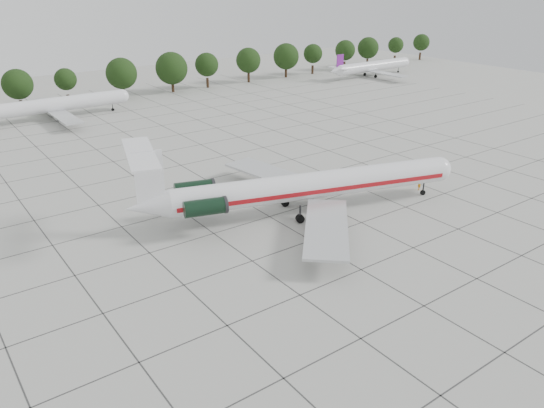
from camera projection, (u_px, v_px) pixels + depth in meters
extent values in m
plane|color=#ACACA4|center=(311.00, 240.00, 59.92)|extent=(260.00, 260.00, 0.00)
cube|color=#383838|center=(239.00, 199.00, 71.06)|extent=(170.00, 170.00, 0.02)
cylinder|color=silver|center=(315.00, 185.00, 66.12)|extent=(35.64, 13.68, 3.32)
sphere|color=silver|center=(438.00, 169.00, 71.58)|extent=(3.32, 3.32, 3.32)
cone|color=silver|center=(147.00, 207.00, 59.90)|extent=(5.78, 4.64, 3.32)
cube|color=#A00E15|center=(310.00, 182.00, 67.68)|extent=(33.73, 10.26, 0.55)
cube|color=#A00E15|center=(320.00, 192.00, 64.76)|extent=(33.73, 10.26, 0.55)
cube|color=#B7BABC|center=(272.00, 174.00, 73.75)|extent=(6.72, 15.60, 0.30)
cube|color=#B7BABC|center=(327.00, 228.00, 58.04)|extent=(13.52, 14.33, 0.30)
cube|color=black|center=(196.00, 191.00, 63.56)|extent=(2.50, 1.89, 0.25)
cylinder|color=black|center=(195.00, 189.00, 64.17)|extent=(5.18, 3.23, 1.91)
cube|color=black|center=(204.00, 205.00, 59.63)|extent=(2.50, 1.89, 0.25)
cylinder|color=black|center=(205.00, 207.00, 59.02)|extent=(5.18, 3.23, 1.91)
cube|color=silver|center=(149.00, 177.00, 58.65)|extent=(3.16, 1.20, 6.04)
cube|color=silver|center=(140.00, 153.00, 57.32)|extent=(6.39, 12.43, 0.22)
cylinder|color=black|center=(423.00, 188.00, 71.99)|extent=(0.25, 0.25, 1.91)
cylinder|color=black|center=(423.00, 193.00, 72.23)|extent=(0.76, 0.47, 0.70)
cylinder|color=black|center=(285.00, 197.00, 68.35)|extent=(0.30, 0.30, 1.81)
cylinder|color=black|center=(285.00, 203.00, 68.67)|extent=(1.14, 0.87, 1.01)
cylinder|color=black|center=(300.00, 213.00, 63.82)|extent=(0.30, 0.30, 1.81)
cylinder|color=black|center=(300.00, 219.00, 64.14)|extent=(1.14, 0.87, 1.01)
imported|color=orange|center=(419.00, 183.00, 73.76)|extent=(0.84, 0.79, 1.93)
cylinder|color=silver|center=(59.00, 104.00, 110.13)|extent=(27.20, 3.00, 3.00)
cube|color=#B7BABC|center=(55.00, 110.00, 110.06)|extent=(3.50, 27.20, 0.25)
cylinder|color=black|center=(53.00, 115.00, 112.25)|extent=(0.80, 0.45, 0.80)
cylinder|color=black|center=(59.00, 119.00, 108.99)|extent=(0.80, 0.45, 0.80)
cylinder|color=silver|center=(373.00, 66.00, 156.41)|extent=(27.20, 3.00, 3.00)
cube|color=#B7BABC|center=(371.00, 71.00, 156.35)|extent=(3.50, 27.20, 0.25)
cube|color=#731889|center=(340.00, 61.00, 148.12)|extent=(2.40, 0.25, 3.60)
cylinder|color=black|center=(365.00, 74.00, 158.54)|extent=(0.80, 0.45, 0.80)
cylinder|color=black|center=(376.00, 76.00, 155.27)|extent=(0.80, 0.45, 0.80)
cylinder|color=#332114|center=(22.00, 106.00, 116.23)|extent=(0.70, 0.70, 2.50)
sphere|color=black|center=(17.00, 84.00, 114.35)|extent=(6.50, 6.50, 6.50)
cylinder|color=#332114|center=(69.00, 100.00, 121.73)|extent=(0.70, 0.70, 2.50)
sphere|color=black|center=(65.00, 79.00, 119.85)|extent=(4.93, 4.93, 4.93)
cylinder|color=#332114|center=(124.00, 93.00, 128.86)|extent=(0.70, 0.70, 2.50)
sphere|color=black|center=(121.00, 73.00, 126.97)|extent=(7.40, 7.40, 7.40)
cylinder|color=#332114|center=(173.00, 87.00, 135.98)|extent=(0.70, 0.70, 2.50)
sphere|color=black|center=(172.00, 68.00, 134.10)|extent=(8.08, 8.08, 8.08)
cylinder|color=#332114|center=(208.00, 83.00, 141.48)|extent=(0.70, 0.70, 2.50)
sphere|color=black|center=(207.00, 65.00, 139.60)|extent=(6.17, 6.17, 6.17)
cylinder|color=#332114|center=(249.00, 78.00, 148.60)|extent=(0.70, 0.70, 2.50)
sphere|color=black|center=(248.00, 60.00, 146.72)|extent=(6.82, 6.82, 6.82)
cylinder|color=#332114|center=(286.00, 73.00, 155.73)|extent=(0.70, 0.70, 2.50)
sphere|color=black|center=(286.00, 56.00, 153.84)|extent=(7.44, 7.44, 7.44)
cylinder|color=#332114|center=(313.00, 70.00, 161.23)|extent=(0.70, 0.70, 2.50)
sphere|color=black|center=(313.00, 54.00, 159.35)|extent=(5.66, 5.66, 5.66)
cylinder|color=#332114|center=(344.00, 66.00, 168.35)|extent=(0.70, 0.70, 2.50)
sphere|color=black|center=(345.00, 50.00, 166.47)|extent=(6.25, 6.25, 6.25)
cylinder|color=#332114|center=(367.00, 63.00, 173.85)|extent=(0.70, 0.70, 2.50)
sphere|color=black|center=(368.00, 48.00, 171.97)|extent=(6.79, 6.79, 6.79)
cylinder|color=#332114|center=(395.00, 59.00, 180.98)|extent=(0.70, 0.70, 2.50)
sphere|color=black|center=(396.00, 45.00, 179.09)|extent=(5.16, 5.16, 5.16)
cylinder|color=#332114|center=(420.00, 56.00, 188.10)|extent=(0.70, 0.70, 2.50)
sphere|color=black|center=(421.00, 42.00, 186.22)|extent=(5.68, 5.68, 5.68)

